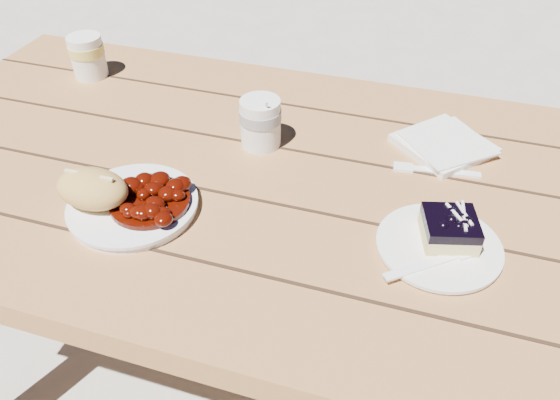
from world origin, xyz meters
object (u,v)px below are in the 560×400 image
(coffee_cup, at_px, (261,123))
(blueberry_cake, at_px, (449,229))
(main_plate, at_px, (133,206))
(second_cup, at_px, (88,56))
(picnic_table, at_px, (386,262))
(bread_roll, at_px, (92,189))
(dessert_plate, at_px, (439,247))

(coffee_cup, bearing_deg, blueberry_cake, -25.76)
(main_plate, xyz_separation_m, second_cup, (-0.33, 0.40, 0.04))
(picnic_table, xyz_separation_m, bread_roll, (-0.47, -0.18, 0.21))
(picnic_table, bearing_deg, bread_roll, -158.50)
(main_plate, relative_size, coffee_cup, 2.20)
(main_plate, relative_size, dessert_plate, 1.13)
(bread_roll, bearing_deg, picnic_table, 21.50)
(bread_roll, relative_size, dessert_plate, 0.66)
(picnic_table, bearing_deg, blueberry_cake, -46.97)
(main_plate, xyz_separation_m, blueberry_cake, (0.50, 0.07, 0.02))
(dessert_plate, xyz_separation_m, second_cup, (-0.82, 0.34, 0.04))
(coffee_cup, bearing_deg, picnic_table, -16.68)
(main_plate, relative_size, bread_roll, 1.71)
(main_plate, bearing_deg, dessert_plate, 6.74)
(main_plate, height_order, blueberry_cake, blueberry_cake)
(dessert_plate, distance_m, blueberry_cake, 0.03)
(picnic_table, bearing_deg, main_plate, -158.31)
(dessert_plate, xyz_separation_m, coffee_cup, (-0.35, 0.19, 0.04))
(main_plate, height_order, dessert_plate, main_plate)
(main_plate, xyz_separation_m, bread_roll, (-0.06, -0.02, 0.04))
(picnic_table, distance_m, second_cup, 0.81)
(picnic_table, xyz_separation_m, main_plate, (-0.41, -0.16, 0.17))
(picnic_table, height_order, coffee_cup, coffee_cup)
(second_cup, bearing_deg, picnic_table, -17.39)
(blueberry_cake, relative_size, coffee_cup, 1.02)
(bread_roll, relative_size, coffee_cup, 1.28)
(bread_roll, distance_m, second_cup, 0.50)
(dessert_plate, height_order, second_cup, second_cup)
(main_plate, bearing_deg, coffee_cup, 60.85)
(dessert_plate, relative_size, second_cup, 1.95)
(bread_roll, relative_size, second_cup, 1.28)
(bread_roll, height_order, dessert_plate, bread_roll)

